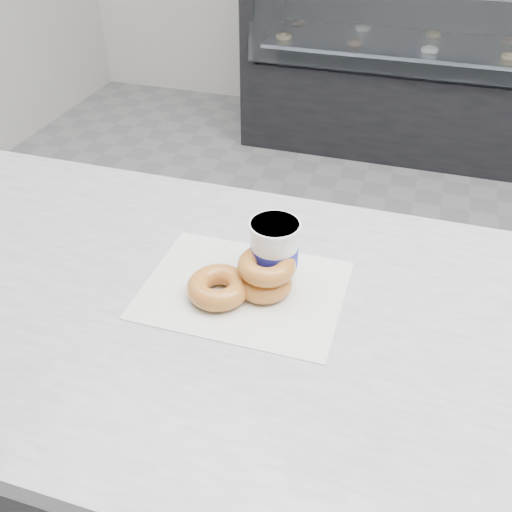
# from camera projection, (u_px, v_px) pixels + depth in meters

# --- Properties ---
(ground) EXTENTS (5.00, 5.00, 0.00)m
(ground) POSITION_uv_depth(u_px,v_px,m) (420.00, 422.00, 1.85)
(ground) COLOR gray
(ground) RESTS_ON ground
(display_case) EXTENTS (2.40, 0.74, 1.25)m
(display_case) POSITION_uv_depth(u_px,v_px,m) (465.00, 65.00, 3.17)
(display_case) COLOR black
(display_case) RESTS_ON ground
(wax_paper) EXTENTS (0.34, 0.26, 0.00)m
(wax_paper) POSITION_uv_depth(u_px,v_px,m) (244.00, 289.00, 0.98)
(wax_paper) COLOR silver
(wax_paper) RESTS_ON counter
(donut_single) EXTENTS (0.13, 0.13, 0.04)m
(donut_single) POSITION_uv_depth(u_px,v_px,m) (218.00, 287.00, 0.96)
(donut_single) COLOR #C28835
(donut_single) RESTS_ON wax_paper
(donut_stack) EXTENTS (0.14, 0.14, 0.07)m
(donut_stack) POSITION_uv_depth(u_px,v_px,m) (265.00, 274.00, 0.96)
(donut_stack) COLOR #C28835
(donut_stack) RESTS_ON wax_paper
(coffee_cup) EXTENTS (0.10, 0.10, 0.12)m
(coffee_cup) POSITION_uv_depth(u_px,v_px,m) (274.00, 251.00, 0.97)
(coffee_cup) COLOR white
(coffee_cup) RESTS_ON counter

